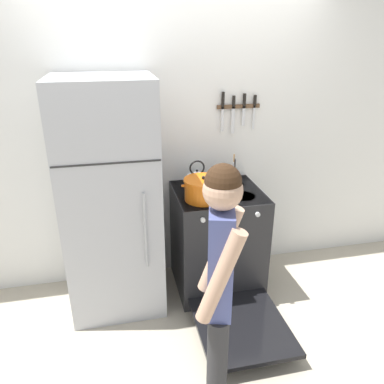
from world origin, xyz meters
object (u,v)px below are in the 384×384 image
Objects in this scene: tea_kettle at (197,179)px; person at (219,290)px; utensil_jar at (234,177)px; dutch_oven_pot at (203,189)px; refrigerator at (111,200)px; stove_range at (218,242)px.

person is (-0.20, -1.37, -0.09)m from tea_kettle.
utensil_jar is at bearing 1.31° from tea_kettle.
person is at bearing -99.73° from dutch_oven_pot.
utensil_jar is (1.05, 0.15, 0.05)m from refrigerator.
stove_range is at bearing -135.36° from utensil_jar.
utensil_jar is (0.18, 0.18, 0.53)m from stove_range.
dutch_oven_pot is 1.45× the size of tea_kettle.
tea_kettle reaches higher than dutch_oven_pot.
utensil_jar is 1.47m from person.
stove_range is 5.34× the size of utensil_jar.
tea_kettle is at bearing -178.69° from utensil_jar.
tea_kettle is 0.91× the size of utensil_jar.
utensil_jar reaches higher than tea_kettle.
refrigerator is 5.35× the size of dutch_oven_pot.
refrigerator is 0.74m from tea_kettle.
refrigerator is at bearing 38.94° from person.
stove_range is 4.02× the size of dutch_oven_pot.
dutch_oven_pot is 0.26m from tea_kettle.
person is (-0.35, -1.20, 0.45)m from stove_range.
stove_range is 0.88× the size of person.
tea_kettle is (-0.15, 0.17, 0.54)m from stove_range.
tea_kettle is (0.01, 0.26, -0.01)m from dutch_oven_pot.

